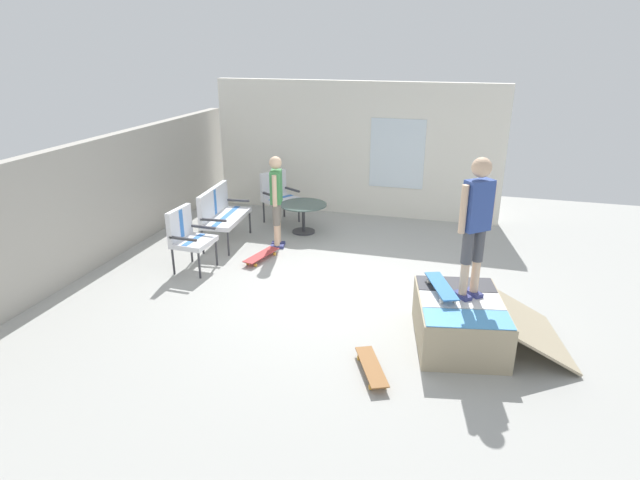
% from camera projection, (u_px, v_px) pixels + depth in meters
% --- Properties ---
extents(ground_plane, '(12.00, 12.00, 0.10)m').
position_uv_depth(ground_plane, '(332.00, 291.00, 7.94)').
color(ground_plane, '#A8A8A3').
extents(back_wall_cinderblock, '(9.00, 0.20, 2.03)m').
position_uv_depth(back_wall_cinderblock, '(95.00, 203.00, 8.58)').
color(back_wall_cinderblock, '#ADA89E').
rests_on(back_wall_cinderblock, ground_plane).
extents(house_facade, '(0.23, 6.00, 2.75)m').
position_uv_depth(house_facade, '(355.00, 149.00, 10.98)').
color(house_facade, white).
rests_on(house_facade, ground_plane).
extents(skate_ramp, '(1.64, 1.98, 0.58)m').
position_uv_depth(skate_ramp, '(462.00, 321.00, 6.41)').
color(skate_ramp, tan).
rests_on(skate_ramp, ground_plane).
extents(patio_bench, '(1.29, 0.65, 1.02)m').
position_uv_depth(patio_bench, '(220.00, 211.00, 9.53)').
color(patio_bench, '#38383D').
rests_on(patio_bench, ground_plane).
extents(patio_chair_near_house, '(0.81, 0.79, 1.02)m').
position_uv_depth(patio_chair_near_house, '(277.00, 192.00, 10.69)').
color(patio_chair_near_house, '#38383D').
rests_on(patio_chair_near_house, ground_plane).
extents(patio_chair_by_wall, '(0.64, 0.58, 1.02)m').
position_uv_depth(patio_chair_by_wall, '(187.00, 233.00, 8.40)').
color(patio_chair_by_wall, '#38383D').
rests_on(patio_chair_by_wall, ground_plane).
extents(patio_table, '(0.90, 0.90, 0.57)m').
position_uv_depth(patio_table, '(303.00, 212.00, 10.12)').
color(patio_table, '#38383D').
rests_on(patio_table, ground_plane).
extents(person_watching, '(0.47, 0.29, 1.65)m').
position_uv_depth(person_watching, '(276.00, 195.00, 9.22)').
color(person_watching, navy).
rests_on(person_watching, ground_plane).
extents(person_skater, '(0.36, 0.38, 1.71)m').
position_uv_depth(person_skater, '(476.00, 218.00, 6.06)').
color(person_skater, navy).
rests_on(person_skater, skate_ramp).
extents(skateboard_by_bench, '(0.82, 0.38, 0.10)m').
position_uv_depth(skateboard_by_bench, '(261.00, 255.00, 8.92)').
color(skateboard_by_bench, '#B23838').
rests_on(skateboard_by_bench, ground_plane).
extents(skateboard_spare, '(0.81, 0.51, 0.10)m').
position_uv_depth(skateboard_spare, '(371.00, 367.00, 5.87)').
color(skateboard_spare, brown).
rests_on(skateboard_spare, ground_plane).
extents(skateboard_on_ramp, '(0.82, 0.47, 0.10)m').
position_uv_depth(skateboard_on_ramp, '(441.00, 286.00, 6.47)').
color(skateboard_on_ramp, '#3372B2').
rests_on(skateboard_on_ramp, skate_ramp).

